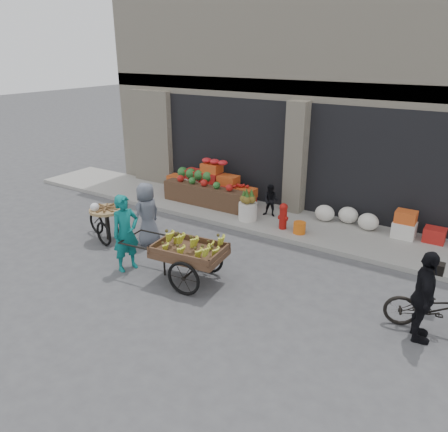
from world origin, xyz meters
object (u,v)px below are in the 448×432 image
Objects in this scene: seated_person at (271,201)px; vendor_grey at (147,214)px; pineapple_bin at (248,211)px; vendor_woman at (126,233)px; banana_cart at (187,249)px; bicycle at (437,308)px; fire_hydrant at (283,215)px; cyclist at (424,297)px; tricycle_cart at (107,219)px; orange_bucket at (299,228)px.

seated_person is 0.58× the size of vendor_grey.
vendor_grey reaches higher than pineapple_bin.
vendor_woman is at bearing -116.76° from seated_person.
seated_person is 3.62m from vendor_grey.
vendor_woman reaches higher than banana_cart.
banana_cart is 4.76m from bicycle.
banana_cart is at bearing -99.21° from fire_hydrant.
cyclist is (6.44, -0.44, 0.02)m from vendor_grey.
banana_cart is 1.58× the size of cyclist.
cyclist is (5.00, -2.95, 0.44)m from pineapple_bin.
bicycle is at bearing -43.25° from seated_person.
vendor_grey is at bearing 75.35° from bicycle.
fire_hydrant is at bearing 74.25° from banana_cart.
vendor_woman is at bearing -103.65° from pineapple_bin.
seated_person is 0.36× the size of banana_cart.
vendor_grey is 6.46m from cyclist.
seated_person is 0.54× the size of vendor_woman.
vendor_woman is 6.25m from bicycle.
tricycle_cart reaches higher than fire_hydrant.
pineapple_bin is 0.56× the size of seated_person.
bicycle is at bearing -26.09° from pineapple_bin.
banana_cart is 1.50× the size of bicycle.
seated_person reaches higher than orange_bucket.
tricycle_cart reaches higher than bicycle.
seated_person is (-1.20, 0.70, 0.31)m from orange_bucket.
tricycle_cart is 7.50m from cyclist.
banana_cart reaches higher than bicycle.
cyclist is at bearing 10.37° from tricycle_cart.
vendor_woman is 1.06× the size of cyclist.
pineapple_bin reaches higher than orange_bucket.
fire_hydrant is 0.44× the size of cyclist.
banana_cart is at bearing 82.60° from cyclist.
tricycle_cart is at bearing -67.07° from vendor_grey.
pineapple_bin is 3.55m from banana_cart.
vendor_woman is (-2.51, -3.66, 0.59)m from orange_bucket.
orange_bucket is at bearing 35.77° from cyclist.
banana_cart is at bearing -0.59° from tricycle_cart.
fire_hydrant is at bearing -2.60° from pineapple_bin.
pineapple_bin is 0.33× the size of vendor_grey.
banana_cart reaches higher than fire_hydrant.
pineapple_bin is 3.90m from vendor_woman.
seated_person is at bearing 61.16° from tricycle_cart.
banana_cart is 1.49m from vendor_woman.
vendor_grey is (-2.54, -2.46, 0.29)m from fire_hydrant.
vendor_woman is at bearing -18.64° from tricycle_cart.
vendor_grey is 0.98× the size of cyclist.
tricycle_cart is at bearing 76.02° from vendor_woman.
vendor_woman is (-0.91, -3.76, 0.49)m from pineapple_bin.
cyclist is (3.40, -2.85, 0.54)m from orange_bucket.
pineapple_bin is 0.36× the size of tricycle_cart.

